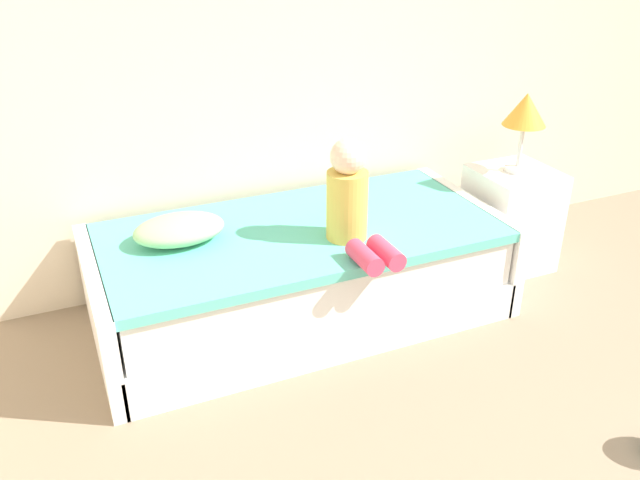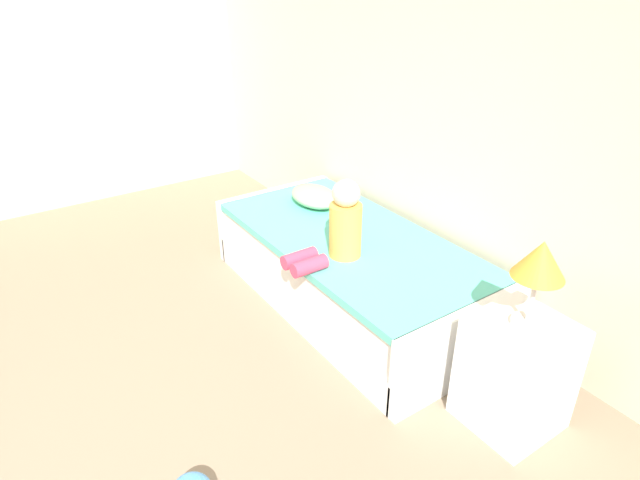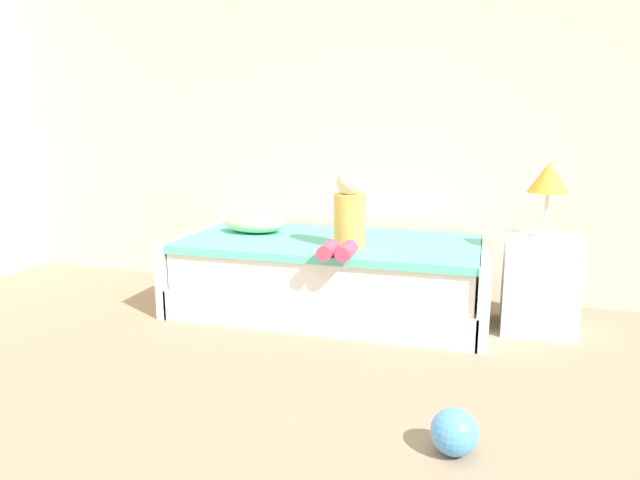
% 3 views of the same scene
% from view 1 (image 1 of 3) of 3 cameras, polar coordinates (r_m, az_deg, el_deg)
% --- Properties ---
extents(wall_rear, '(7.20, 0.10, 2.90)m').
position_cam_1_polar(wall_rear, '(3.89, 4.69, 19.22)').
color(wall_rear, beige).
rests_on(wall_rear, ground).
extents(bed, '(2.11, 1.00, 0.50)m').
position_cam_1_polar(bed, '(3.46, -1.66, -2.79)').
color(bed, white).
rests_on(bed, ground).
extents(nightstand, '(0.44, 0.44, 0.60)m').
position_cam_1_polar(nightstand, '(4.09, 16.05, 1.80)').
color(nightstand, white).
rests_on(nightstand, ground).
extents(table_lamp, '(0.24, 0.24, 0.45)m').
position_cam_1_polar(table_lamp, '(3.88, 17.24, 10.36)').
color(table_lamp, silver).
rests_on(table_lamp, nightstand).
extents(child_figure, '(0.20, 0.51, 0.50)m').
position_cam_1_polar(child_figure, '(3.14, 2.74, 3.26)').
color(child_figure, gold).
rests_on(child_figure, bed).
extents(pillow, '(0.44, 0.30, 0.13)m').
position_cam_1_polar(pillow, '(3.26, -12.02, 0.91)').
color(pillow, '#99CC8C').
rests_on(pillow, bed).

